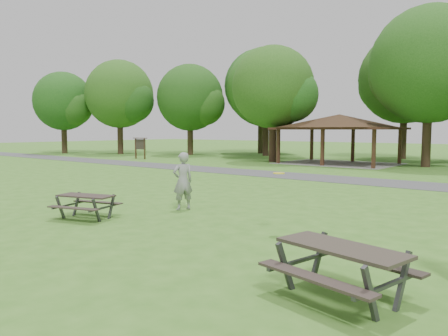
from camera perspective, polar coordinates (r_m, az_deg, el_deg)
ground at (r=12.82m, az=-15.02°, el=-6.77°), size 160.00×160.00×0.00m
asphalt_path at (r=23.77m, az=13.47°, el=-1.34°), size 120.00×3.20×0.02m
pavilion at (r=34.39m, az=14.81°, el=5.64°), size 8.60×7.01×3.76m
notice_board at (r=39.44m, az=-10.90°, el=3.07°), size 1.60×0.30×1.88m
tree_row_a at (r=48.24m, az=-13.40°, el=9.12°), size 7.56×7.20×9.97m
tree_row_b at (r=45.35m, az=-4.36°, el=8.89°), size 7.14×6.80×9.28m
tree_row_c at (r=43.79m, az=5.65°, el=10.17°), size 8.19×7.80×10.67m
tree_row_d at (r=35.59m, az=6.56°, el=10.12°), size 6.93×6.60×9.27m
tree_row_e at (r=33.61m, az=25.42°, el=11.71°), size 8.40×8.00×11.02m
tree_deep_a at (r=48.41m, az=4.97°, el=10.38°), size 8.40×8.00×11.38m
tree_deep_b at (r=42.34m, az=22.71°, el=10.46°), size 8.40×8.00×11.13m
tree_flank_left at (r=51.48m, az=-20.19°, el=7.98°), size 6.72×6.40×8.93m
picnic_table_middle at (r=13.32m, az=-17.59°, el=-4.09°), size 1.97×1.76×0.72m
picnic_table_far at (r=6.97m, az=15.08°, el=-11.38°), size 2.25×1.95×0.86m
frisbee_in_flight at (r=10.84m, az=7.19°, el=-0.68°), size 0.31×0.31×0.02m
frisbee_thrower at (r=14.10m, az=-5.40°, el=-1.72°), size 0.67×0.80×1.86m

